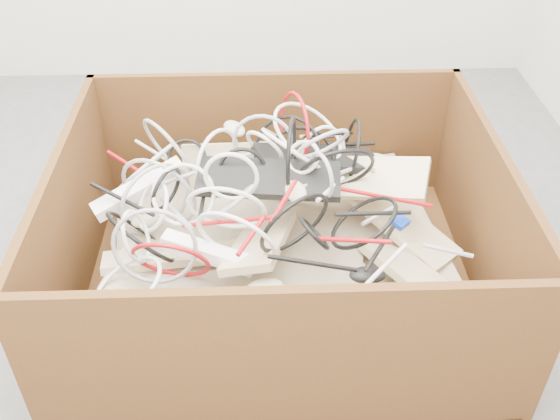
{
  "coord_description": "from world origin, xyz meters",
  "views": [
    {
      "loc": [
        0.16,
        -1.55,
        1.46
      ],
      "look_at": [
        0.21,
        -0.05,
        0.3
      ],
      "focal_mm": 41.25,
      "sensor_mm": 36.0,
      "label": 1
    }
  ],
  "objects_px": {
    "power_strip_left": "(139,189)",
    "vga_plug": "(399,221)",
    "cardboard_box": "(274,258)",
    "power_strip_right": "(208,253)"
  },
  "relations": [
    {
      "from": "power_strip_left",
      "to": "vga_plug",
      "type": "xyz_separation_m",
      "value": [
        0.73,
        -0.16,
        -0.01
      ]
    },
    {
      "from": "cardboard_box",
      "to": "vga_plug",
      "type": "bearing_deg",
      "value": -19.03
    },
    {
      "from": "power_strip_left",
      "to": "power_strip_right",
      "type": "distance_m",
      "value": 0.33
    },
    {
      "from": "power_strip_right",
      "to": "power_strip_left",
      "type": "bearing_deg",
      "value": 147.44
    },
    {
      "from": "power_strip_left",
      "to": "cardboard_box",
      "type": "bearing_deg",
      "value": -34.97
    },
    {
      "from": "power_strip_right",
      "to": "vga_plug",
      "type": "distance_m",
      "value": 0.53
    },
    {
      "from": "power_strip_left",
      "to": "power_strip_right",
      "type": "xyz_separation_m",
      "value": [
        0.21,
        -0.25,
        -0.03
      ]
    },
    {
      "from": "power_strip_left",
      "to": "vga_plug",
      "type": "distance_m",
      "value": 0.75
    },
    {
      "from": "power_strip_left",
      "to": "vga_plug",
      "type": "height_order",
      "value": "power_strip_left"
    },
    {
      "from": "cardboard_box",
      "to": "power_strip_right",
      "type": "height_order",
      "value": "cardboard_box"
    }
  ]
}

